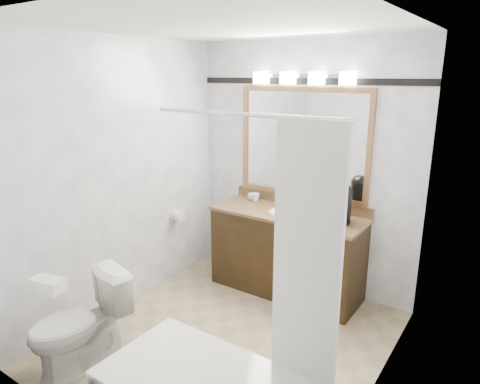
{
  "coord_description": "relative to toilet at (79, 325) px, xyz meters",
  "views": [
    {
      "loc": [
        1.87,
        -2.55,
        2.17
      ],
      "look_at": [
        -0.11,
        0.35,
        1.19
      ],
      "focal_mm": 32.0,
      "sensor_mm": 36.0,
      "label": 1
    }
  ],
  "objects": [
    {
      "name": "vanity",
      "position": [
        0.69,
        1.94,
        0.07
      ],
      "size": [
        1.53,
        0.58,
        0.97
      ],
      "color": "black",
      "rests_on": "ground"
    },
    {
      "name": "room",
      "position": [
        0.69,
        0.92,
        0.88
      ],
      "size": [
        2.42,
        2.62,
        2.52
      ],
      "color": "tan",
      "rests_on": "ground"
    },
    {
      "name": "cup_left",
      "position": [
        0.16,
        2.11,
        0.52
      ],
      "size": [
        0.12,
        0.12,
        0.07
      ],
      "primitive_type": "imported",
      "rotation": [
        0.0,
        0.0,
        -0.33
      ],
      "color": "white",
      "rests_on": "vanity"
    },
    {
      "name": "toilet",
      "position": [
        0.0,
        0.0,
        0.0
      ],
      "size": [
        0.57,
        0.8,
        0.74
      ],
      "primitive_type": "imported",
      "rotation": [
        0.0,
        0.0,
        -0.24
      ],
      "color": "white",
      "rests_on": "ground"
    },
    {
      "name": "tp_roll",
      "position": [
        -0.45,
        1.58,
        0.33
      ],
      "size": [
        0.11,
        0.12,
        0.12
      ],
      "primitive_type": "cylinder",
      "rotation": [
        0.0,
        1.57,
        0.0
      ],
      "color": "white",
      "rests_on": "room"
    },
    {
      "name": "mirror",
      "position": [
        0.69,
        2.2,
        1.13
      ],
      "size": [
        1.4,
        0.04,
        1.1
      ],
      "color": "#966944",
      "rests_on": "room"
    },
    {
      "name": "soap_bottle_a",
      "position": [
        0.63,
        2.07,
        0.53
      ],
      "size": [
        0.05,
        0.05,
        0.1
      ],
      "primitive_type": "imported",
      "rotation": [
        0.0,
        0.0,
        -0.1
      ],
      "color": "white",
      "rests_on": "vanity"
    },
    {
      "name": "coffee_maker",
      "position": [
        1.23,
        1.98,
        0.66
      ],
      "size": [
        0.19,
        0.23,
        0.36
      ],
      "rotation": [
        0.0,
        0.0,
        0.06
      ],
      "color": "black",
      "rests_on": "vanity"
    },
    {
      "name": "vanity_light_bar",
      "position": [
        0.69,
        2.15,
        1.76
      ],
      "size": [
        1.02,
        0.14,
        0.12
      ],
      "color": "silver",
      "rests_on": "room"
    },
    {
      "name": "cup_right",
      "position": [
        0.23,
        2.07,
        0.52
      ],
      "size": [
        0.12,
        0.12,
        0.09
      ],
      "primitive_type": "imported",
      "rotation": [
        0.0,
        0.0,
        0.34
      ],
      "color": "white",
      "rests_on": "vanity"
    },
    {
      "name": "accent_stripe",
      "position": [
        0.69,
        2.21,
        1.73
      ],
      "size": [
        2.4,
        0.01,
        0.06
      ],
      "primitive_type": "cube",
      "color": "black",
      "rests_on": "room"
    },
    {
      "name": "soap_bar",
      "position": [
        0.76,
        2.05,
        0.49
      ],
      "size": [
        0.11,
        0.09,
        0.03
      ],
      "primitive_type": "cube",
      "rotation": [
        0.0,
        0.0,
        0.4
      ],
      "color": "#EDE6C3",
      "rests_on": "vanity"
    },
    {
      "name": "tissue_box",
      "position": [
        0.0,
        -0.2,
        0.42
      ],
      "size": [
        0.24,
        0.17,
        0.09
      ],
      "primitive_type": "cube",
      "rotation": [
        0.0,
        0.0,
        0.22
      ],
      "color": "white",
      "rests_on": "toilet"
    }
  ]
}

